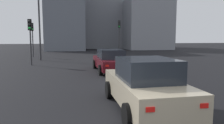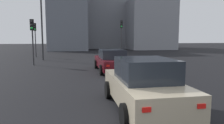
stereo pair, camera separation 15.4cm
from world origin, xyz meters
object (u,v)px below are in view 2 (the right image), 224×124
object	(u,v)px
car_beige_left_second	(143,85)
street_lamp_kerbside	(42,19)
car_maroon_left_lead	(111,61)
traffic_light_near_right	(35,33)
traffic_light_near_left	(121,31)
traffic_light_far_left	(32,32)

from	to	relation	value
car_beige_left_second	street_lamp_kerbside	xyz separation A→B (m)	(15.74, 5.46, 3.33)
car_maroon_left_lead	traffic_light_near_right	bearing A→B (deg)	29.60
traffic_light_near_left	car_maroon_left_lead	bearing A→B (deg)	-9.75
traffic_light_near_left	traffic_light_far_left	bearing A→B (deg)	-47.76
traffic_light_near_right	traffic_light_far_left	size ratio (longest dim) A/B	1.05
car_beige_left_second	traffic_light_near_left	xyz separation A→B (m)	(18.33, -3.26, 2.33)
traffic_light_far_left	street_lamp_kerbside	xyz separation A→B (m)	(3.95, -0.17, 1.38)
traffic_light_near_left	street_lamp_kerbside	size ratio (longest dim) A/B	0.63
street_lamp_kerbside	traffic_light_near_left	bearing A→B (deg)	-73.50
traffic_light_near_left	traffic_light_far_left	distance (m)	11.05
traffic_light_far_left	street_lamp_kerbside	world-z (taller)	street_lamp_kerbside
car_maroon_left_lead	traffic_light_near_left	distance (m)	11.36
traffic_light_near_right	car_beige_left_second	bearing A→B (deg)	15.66
traffic_light_near_right	car_maroon_left_lead	bearing A→B (deg)	27.23
traffic_light_near_right	street_lamp_kerbside	distance (m)	4.18
car_maroon_left_lead	traffic_light_far_left	xyz separation A→B (m)	(4.16, 5.89, 2.00)
car_beige_left_second	traffic_light_far_left	distance (m)	13.22
traffic_light_far_left	street_lamp_kerbside	size ratio (longest dim) A/B	0.54
car_beige_left_second	traffic_light_near_right	size ratio (longest dim) A/B	1.09
traffic_light_far_left	traffic_light_near_right	bearing A→B (deg)	-168.07
car_beige_left_second	traffic_light_far_left	xyz separation A→B (m)	(11.80, 5.64, 1.94)
car_beige_left_second	street_lamp_kerbside	world-z (taller)	street_lamp_kerbside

